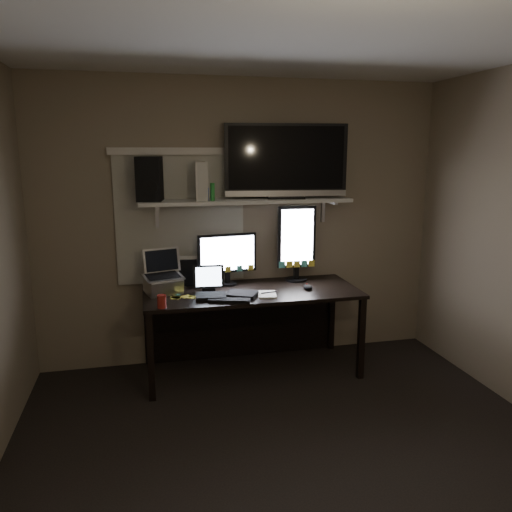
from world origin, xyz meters
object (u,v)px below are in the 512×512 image
object	(u,v)px
monitor_landscape	(227,259)
cup	(162,301)
monitor_portrait	(297,243)
mouse	(308,287)
game_console	(201,181)
keyboard	(226,295)
tv	(286,161)
tablet	(208,278)
desk	(249,306)
laptop	(163,273)
speaker	(150,179)

from	to	relation	value
monitor_landscape	cup	world-z (taller)	monitor_landscape
monitor_portrait	mouse	distance (m)	0.45
game_console	keyboard	bearing A→B (deg)	-62.96
tv	tablet	bearing A→B (deg)	-162.61
desk	keyboard	world-z (taller)	keyboard
monitor_portrait	cup	bearing A→B (deg)	-154.94
keyboard	laptop	bearing A→B (deg)	172.13
laptop	speaker	size ratio (longest dim) A/B	0.98
speaker	cup	bearing A→B (deg)	-76.48
monitor_portrait	cup	xyz separation A→B (m)	(-1.22, -0.55, -0.30)
monitor_landscape	tablet	bearing A→B (deg)	-145.74
desk	monitor_portrait	distance (m)	0.71
mouse	laptop	xyz separation A→B (m)	(-1.20, 0.15, 0.16)
game_console	tv	bearing A→B (deg)	4.55
monitor_landscape	mouse	bearing A→B (deg)	-32.99
keyboard	cup	world-z (taller)	cup
game_console	monitor_portrait	bearing A→B (deg)	7.25
monitor_landscape	cup	size ratio (longest dim) A/B	5.28
monitor_portrait	game_console	xyz separation A→B (m)	(-0.85, -0.01, 0.56)
desk	keyboard	distance (m)	0.41
cup	game_console	world-z (taller)	game_console
mouse	cup	xyz separation A→B (m)	(-1.23, -0.24, 0.03)
desk	cup	distance (m)	0.91
cup	speaker	world-z (taller)	speaker
cup	game_console	bearing A→B (deg)	55.26
tablet	monitor_portrait	bearing A→B (deg)	15.86
monitor_portrait	laptop	size ratio (longest dim) A/B	1.96
monitor_portrait	keyboard	distance (m)	0.87
mouse	game_console	distance (m)	1.27
tv	mouse	bearing A→B (deg)	-58.73
monitor_landscape	desk	bearing A→B (deg)	-40.68
monitor_landscape	keyboard	size ratio (longest dim) A/B	1.05
desk	laptop	distance (m)	0.81
monitor_landscape	game_console	size ratio (longest dim) A/B	1.65
monitor_portrait	tv	world-z (taller)	tv
game_console	cup	bearing A→B (deg)	-118.22
desk	keyboard	size ratio (longest dim) A/B	3.61
monitor_portrait	mouse	world-z (taller)	monitor_portrait
cup	tv	distance (m)	1.59
keyboard	cup	bearing A→B (deg)	-144.92
monitor_portrait	cup	distance (m)	1.38
monitor_portrait	laptop	distance (m)	1.22
desk	tablet	distance (m)	0.46
mouse	desk	bearing A→B (deg)	152.62
game_console	speaker	bearing A→B (deg)	-173.90
mouse	speaker	size ratio (longest dim) A/B	0.30
keyboard	cup	size ratio (longest dim) A/B	5.02
laptop	cup	size ratio (longest dim) A/B	3.53
keyboard	mouse	size ratio (longest dim) A/B	4.66
desk	mouse	world-z (taller)	mouse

